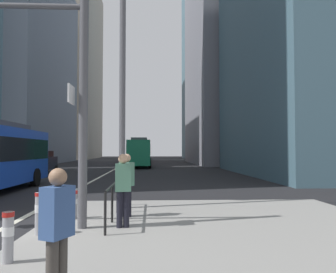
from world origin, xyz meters
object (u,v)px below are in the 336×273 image
Objects in this scene: pedestrian_far at (127,181)px; bollard_back at (74,203)px; car_oncoming_mid at (40,162)px; bollard_left at (8,234)px; pedestrian_waiting at (123,186)px; pedestrian_walking at (57,229)px; street_lamp_post at (123,51)px; bollard_right at (39,211)px; city_bus_red_distant at (142,151)px; car_receding_near at (140,157)px; traffic_signal_gantry at (1,64)px; city_bus_red_receding at (140,152)px.

bollard_back is at bearing -172.92° from pedestrian_far.
car_oncoming_mid reaches higher than bollard_back.
bollard_left is at bearing -73.44° from car_oncoming_mid.
pedestrian_waiting reaches higher than pedestrian_walking.
street_lamp_post reaches higher than pedestrian_walking.
bollard_left is 4.25m from pedestrian_far.
bollard_left is 3.08m from pedestrian_waiting.
pedestrian_walking is (1.34, -3.50, 0.40)m from bollard_right.
pedestrian_far is at bearing -88.98° from city_bus_red_distant.
bollard_back is at bearing 85.89° from bollard_left.
bollard_right is 1.97m from pedestrian_waiting.
car_receding_near is at bearing 88.81° from bollard_right.
city_bus_red_distant is at bearing 89.45° from bollard_back.
car_oncoming_mid is at bearing 108.10° from pedestrian_walking.
pedestrian_waiting is 1.36m from pedestrian_far.
car_oncoming_mid is 0.57× the size of street_lamp_post.
car_oncoming_mid is 4.89× the size of bollard_right.
pedestrian_far reaches higher than bollard_back.
traffic_signal_gantry is 4.08m from street_lamp_post.
pedestrian_waiting reaches higher than bollard_right.
bollard_right reaches higher than bollard_back.
bollard_back is (7.48, -20.59, -0.42)m from car_oncoming_mid.
pedestrian_walking is at bearing -96.43° from pedestrian_waiting.
street_lamp_post is 7.20m from bollard_left.
traffic_signal_gantry is at bearing 121.46° from pedestrian_walking.
pedestrian_far reaches higher than bollard_left.
car_oncoming_mid is at bearing 109.97° from bollard_back.
pedestrian_far is (0.45, 5.47, 0.07)m from pedestrian_walking.
street_lamp_post is 5.11m from bollard_back.
car_oncoming_mid is at bearing 113.58° from pedestrian_far.
pedestrian_waiting is at bearing -88.74° from car_receding_near.
bollard_back is (-0.76, -31.42, -1.26)m from city_bus_red_receding.
bollard_right is (1.16, -0.58, -3.44)m from traffic_signal_gantry.
pedestrian_walking is (-0.46, -4.11, -0.08)m from pedestrian_waiting.
pedestrian_waiting is (0.26, -2.79, -4.13)m from street_lamp_post.
pedestrian_waiting is at bearing 0.68° from traffic_signal_gantry.
bollard_back is 0.42× the size of pedestrian_waiting.
street_lamp_post is (0.67, -50.69, 3.45)m from city_bus_red_distant.
city_bus_red_receding reaches higher than bollard_right.
car_receding_near is 45.99m from pedestrian_walking.
bollard_right is at bearing -26.58° from traffic_signal_gantry.
car_receding_near is (0.02, -11.60, -0.85)m from city_bus_red_distant.
bollard_right is at bearing -114.38° from street_lamp_post.
pedestrian_walking is 0.94× the size of pedestrian_far.
bollard_right reaches higher than bollard_left.
city_bus_red_distant is 52.31m from bollard_back.
bollard_right is (7.12, -22.38, -0.32)m from car_oncoming_mid.
city_bus_red_receding is 36.72m from pedestrian_walking.
bollard_back is at bearing -126.14° from street_lamp_post.
street_lamp_post is 9.47× the size of bollard_left.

